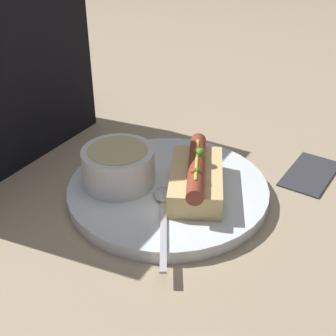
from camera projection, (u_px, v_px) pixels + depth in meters
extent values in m
plane|color=tan|center=(168.00, 196.00, 0.71)|extent=(4.00, 4.00, 0.00)
cylinder|color=white|center=(168.00, 190.00, 0.70)|extent=(0.30, 0.30, 0.02)
cube|color=#E5C17F|center=(196.00, 181.00, 0.67)|extent=(0.16, 0.13, 0.04)
cylinder|color=brown|center=(197.00, 166.00, 0.66)|extent=(0.15, 0.09, 0.02)
sphere|color=#518C2D|center=(200.00, 153.00, 0.67)|extent=(0.02, 0.02, 0.02)
sphere|color=#518C2D|center=(197.00, 172.00, 0.63)|extent=(0.01, 0.01, 0.01)
sphere|color=orange|center=(197.00, 152.00, 0.67)|extent=(0.01, 0.01, 0.01)
sphere|color=#C63F1E|center=(194.00, 172.00, 0.63)|extent=(0.01, 0.01, 0.01)
cylinder|color=gold|center=(197.00, 159.00, 0.65)|extent=(0.10, 0.05, 0.01)
cylinder|color=white|center=(119.00, 167.00, 0.69)|extent=(0.11, 0.11, 0.05)
cylinder|color=#D1C184|center=(118.00, 153.00, 0.68)|extent=(0.09, 0.09, 0.01)
cube|color=#B7B7BC|center=(163.00, 235.00, 0.59)|extent=(0.12, 0.08, 0.00)
ellipsoid|color=#B7B7BC|center=(164.00, 194.00, 0.67)|extent=(0.05, 0.04, 0.01)
cube|color=#333338|center=(310.00, 173.00, 0.75)|extent=(0.13, 0.07, 0.01)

